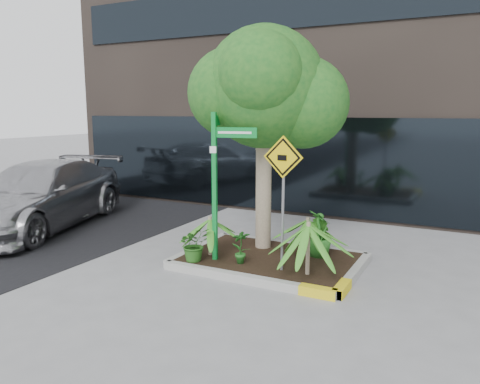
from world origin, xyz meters
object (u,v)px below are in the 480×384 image
at_px(cattle_sign, 283,181).
at_px(tree, 265,88).
at_px(street_sign_post, 218,173).
at_px(parked_car, 40,195).

bearing_deg(cattle_sign, tree, 130.02).
xyz_separation_m(tree, street_sign_post, (-0.41, -1.09, -1.55)).
height_order(parked_car, cattle_sign, cattle_sign).
relative_size(street_sign_post, cattle_sign, 1.23).
height_order(tree, parked_car, tree).
distance_m(parked_car, street_sign_post, 5.55).
relative_size(parked_car, street_sign_post, 1.95).
xyz_separation_m(parked_car, street_sign_post, (5.44, -0.58, 0.96)).
bearing_deg(tree, cattle_sign, -52.90).
distance_m(parked_car, cattle_sign, 6.81).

